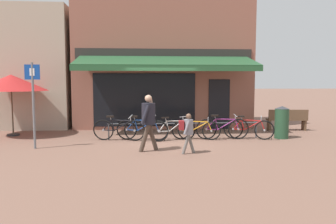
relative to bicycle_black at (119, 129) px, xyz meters
name	(u,v)px	position (x,y,z in m)	size (l,w,h in m)	color
ground_plane	(163,142)	(1.48, -0.38, -0.39)	(160.00, 160.00, 0.00)	brown
shop_front	(163,64)	(1.75, 4.02, 2.43)	(7.68, 4.96, 5.63)	#8E5647
bike_rack_rail	(184,125)	(2.25, 0.18, 0.11)	(5.30, 0.04, 0.57)	#47494F
bicycle_black	(119,129)	(0.00, 0.00, 0.00)	(1.80, 0.67, 0.88)	black
bicycle_blue	(142,129)	(0.80, 0.04, -0.01)	(1.80, 0.61, 0.86)	black
bicycle_silver	(173,130)	(1.85, -0.07, -0.02)	(1.67, 0.77, 0.84)	black
bicycle_orange	(196,130)	(2.65, -0.01, -0.03)	(1.67, 0.56, 0.79)	black
bicycle_purple	(222,128)	(3.57, -0.03, 0.00)	(1.85, 0.52, 0.88)	black
bicycle_red	(248,129)	(4.50, -0.04, -0.02)	(1.66, 0.72, 0.82)	black
pedestrian_adult	(148,117)	(0.99, -1.71, 0.61)	(0.58, 0.66, 1.64)	#47382D
pedestrian_child	(187,129)	(2.06, -2.15, 0.31)	(0.48, 0.41, 1.14)	slate
litter_bin	(282,122)	(5.73, 0.06, 0.19)	(0.49, 0.49, 1.15)	#23472D
parking_sign	(33,97)	(-2.41, -1.14, 1.18)	(0.44, 0.07, 2.57)	slate
cafe_parasol	(11,83)	(-4.00, 1.38, 1.57)	(2.64, 2.64, 2.26)	#4C3D2D
park_bench	(287,119)	(6.73, 1.84, 0.08)	(1.63, 0.58, 0.87)	brown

